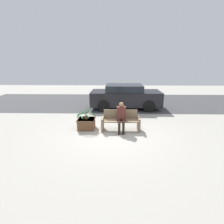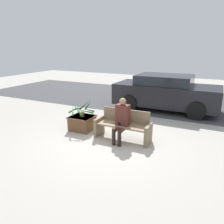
% 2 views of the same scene
% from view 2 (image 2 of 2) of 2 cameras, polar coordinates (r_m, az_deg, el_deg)
% --- Properties ---
extents(ground_plane, '(30.00, 30.00, 0.00)m').
position_cam_2_polar(ground_plane, '(6.40, -0.80, -7.62)').
color(ground_plane, '#ADA89E').
extents(road_surface, '(20.00, 6.00, 0.01)m').
position_cam_2_polar(road_surface, '(11.60, 12.18, 3.20)').
color(road_surface, '#424244').
rests_on(road_surface, ground_plane).
extents(bench, '(1.65, 0.54, 0.87)m').
position_cam_2_polar(bench, '(6.42, 2.96, -3.61)').
color(bench, '#7A664C').
rests_on(bench, ground_plane).
extents(person_seated, '(0.38, 0.58, 1.27)m').
position_cam_2_polar(person_seated, '(6.17, 2.51, -1.72)').
color(person_seated, '#51231E').
rests_on(person_seated, ground_plane).
extents(planter_box, '(0.76, 0.71, 0.46)m').
position_cam_2_polar(planter_box, '(7.25, -7.76, -2.69)').
color(planter_box, brown).
rests_on(planter_box, ground_plane).
extents(potted_plant, '(0.85, 0.86, 0.56)m').
position_cam_2_polar(potted_plant, '(7.13, -7.97, 0.75)').
color(potted_plant, brown).
rests_on(potted_plant, planter_box).
extents(parked_car, '(4.33, 1.98, 1.50)m').
position_cam_2_polar(parked_car, '(9.65, 13.86, 4.99)').
color(parked_car, black).
rests_on(parked_car, ground_plane).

